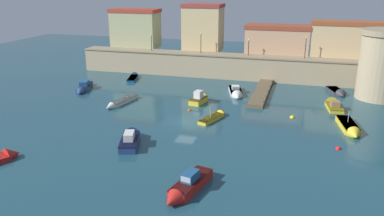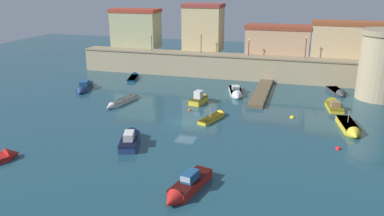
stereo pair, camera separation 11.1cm
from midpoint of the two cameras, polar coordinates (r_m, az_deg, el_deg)
The scene contains 23 objects.
ground_plane at distance 51.05m, azimuth -1.01°, elevation -2.00°, with size 142.51×142.51×0.00m, color #1E4756.
quay_wall at distance 74.28m, azimuth 4.85°, elevation 6.11°, with size 57.08×3.78×4.42m.
old_town_backdrop at distance 77.27m, azimuth 6.28°, elevation 10.74°, with size 52.88×5.49×9.06m.
fortress_tower at distance 66.45m, azimuth 25.91°, elevation 5.71°, with size 7.47×7.47×10.60m.
pier_dock at distance 64.33m, azimuth 9.99°, elevation 2.25°, with size 2.27×15.75×0.70m.
quay_lamp_0 at distance 77.76m, azimuth -5.97°, elevation 9.86°, with size 0.32×0.32×3.19m.
quay_lamp_1 at distance 74.55m, azimuth 1.26°, elevation 9.87°, with size 0.32×0.32×3.79m.
quay_lamp_2 at distance 72.83m, azimuth 8.19°, elevation 9.13°, with size 0.32×0.32×2.99m.
quay_lamp_3 at distance 72.05m, azimuth 16.16°, elevation 8.88°, with size 0.32×0.32×3.78m.
moored_boat_0 at distance 74.73m, azimuth -8.50°, elevation 4.50°, with size 2.89×6.24×1.32m.
moored_boat_1 at distance 34.52m, azimuth -0.94°, elevation -11.39°, with size 3.00×7.00×2.01m.
moored_boat_2 at distance 59.03m, azimuth 1.12°, elevation 1.40°, with size 2.35×4.51×2.27m.
moored_boat_4 at distance 59.01m, azimuth -10.53°, elevation 0.78°, with size 2.39×7.42×1.18m.
moored_boat_5 at distance 60.35m, azimuth 19.72°, elevation 0.47°, with size 2.57×5.81×1.94m.
moored_boat_6 at distance 63.21m, azimuth 6.38°, elevation 2.22°, with size 3.59×7.01×1.82m.
moored_boat_7 at distance 44.98m, azimuth -8.98°, elevation -4.34°, with size 3.56×6.39×2.08m.
moored_boat_8 at distance 52.30m, azimuth 3.35°, elevation -1.22°, with size 3.07×5.91×2.20m.
moored_boat_9 at distance 51.47m, azimuth 21.87°, elevation -2.71°, with size 2.80×7.12×2.67m.
moored_boat_10 at distance 68.11m, azimuth -15.54°, elevation 2.86°, with size 3.78×7.41×1.85m.
moored_boat_11 at distance 67.49m, azimuth 20.38°, elevation 2.13°, with size 3.28×5.50×1.70m.
mooring_buoy_0 at distance 55.44m, azimuth -0.42°, elevation -0.35°, with size 0.45×0.45×0.45m, color #EA4C19.
mooring_buoy_1 at distance 54.17m, azimuth 14.28°, elevation -1.38°, with size 0.65×0.65×0.65m, color yellow.
mooring_buoy_2 at distance 45.85m, azimuth 20.39°, elevation -5.59°, with size 0.59×0.59×0.59m, color red.
Camera 1 is at (14.25, -45.79, 17.49)m, focal length 36.74 mm.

